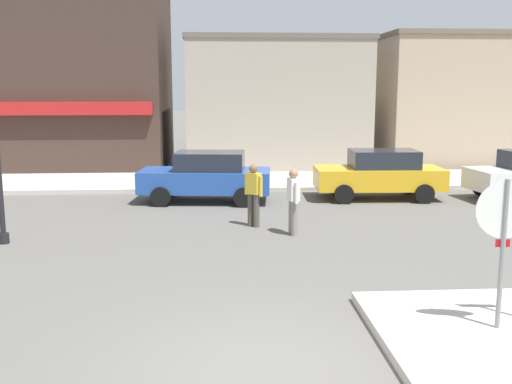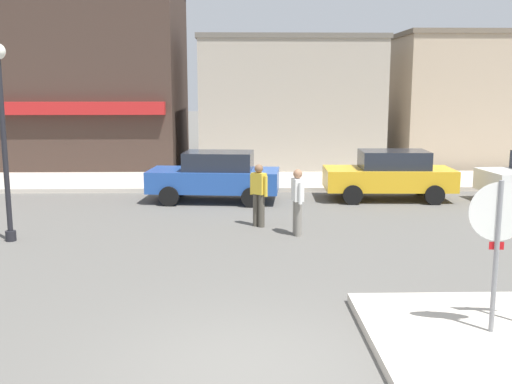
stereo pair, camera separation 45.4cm
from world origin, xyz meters
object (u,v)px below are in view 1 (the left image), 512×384
parked_car_nearest (206,176)px  pedestrian_crossing_far (293,200)px  parked_car_second (380,174)px  stop_sign (504,235)px  pedestrian_crossing_near (254,193)px

parked_car_nearest → pedestrian_crossing_far: size_ratio=2.58×
parked_car_nearest → parked_car_second: 5.51m
stop_sign → pedestrian_crossing_near: stop_sign is taller
parked_car_nearest → pedestrian_crossing_far: bearing=-63.9°
pedestrian_crossing_near → parked_car_nearest: bearing=109.9°
pedestrian_crossing_near → stop_sign: bearing=-66.7°
pedestrian_crossing_near → pedestrian_crossing_far: bearing=-46.2°
stop_sign → pedestrian_crossing_near: 7.75m
stop_sign → parked_car_nearest: size_ratio=0.55×
parked_car_nearest → pedestrian_crossing_near: pedestrian_crossing_near is taller
stop_sign → parked_car_second: bearing=83.6°
pedestrian_crossing_far → stop_sign: bearing=-70.7°
pedestrian_crossing_near → pedestrian_crossing_far: size_ratio=1.00×
stop_sign → pedestrian_crossing_far: stop_sign is taller
stop_sign → parked_car_nearest: bearing=112.2°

